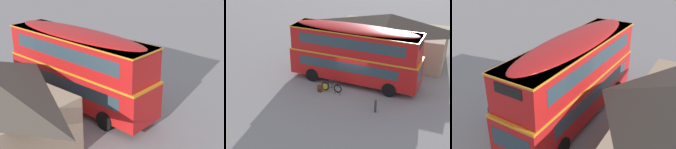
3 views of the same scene
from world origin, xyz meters
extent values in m
plane|color=gray|center=(0.00, 0.00, 0.00)|extent=(120.00, 120.00, 0.00)
cylinder|color=black|center=(3.17, 1.71, 0.55)|extent=(1.11, 0.34, 1.10)
cylinder|color=black|center=(3.03, -0.67, 0.55)|extent=(1.11, 0.34, 1.10)
cylinder|color=black|center=(-3.35, 2.08, 0.55)|extent=(1.11, 0.34, 1.10)
cylinder|color=black|center=(-3.49, -0.29, 0.55)|extent=(1.11, 0.34, 1.10)
cube|color=red|center=(-0.16, 0.71, 1.52)|extent=(10.66, 3.10, 2.10)
cube|color=orange|center=(-0.16, 0.71, 2.60)|extent=(10.68, 3.13, 0.12)
cube|color=red|center=(-0.16, 0.71, 3.58)|extent=(10.34, 3.04, 1.90)
ellipsoid|color=red|center=(-0.16, 0.71, 4.61)|extent=(10.13, 2.97, 0.36)
cube|color=#2D424C|center=(5.08, 0.41, 1.77)|extent=(0.18, 2.05, 0.90)
cube|color=black|center=(4.94, 0.41, 4.10)|extent=(0.14, 1.38, 0.44)
cube|color=#2D424C|center=(-0.43, -0.52, 1.82)|extent=(8.21, 0.51, 0.76)
cube|color=#2D424C|center=(-0.23, -0.50, 3.73)|extent=(8.63, 0.54, 0.80)
cube|color=#2D424C|center=(-0.29, 1.96, 1.82)|extent=(8.21, 0.51, 0.76)
cube|color=#2D424C|center=(-0.09, 1.92, 3.73)|extent=(8.63, 0.54, 0.80)
cube|color=orange|center=(-0.16, 0.71, 4.49)|extent=(10.45, 3.12, 0.08)
torus|color=black|center=(-0.81, -1.46, 0.34)|extent=(0.68, 0.12, 0.68)
torus|color=black|center=(-1.85, -1.40, 0.34)|extent=(0.68, 0.12, 0.68)
cylinder|color=#B2B2B7|center=(-0.81, -1.46, 0.34)|extent=(0.06, 0.10, 0.05)
cylinder|color=#B2B2B7|center=(-1.85, -1.40, 0.34)|extent=(0.06, 0.10, 0.05)
cylinder|color=black|center=(-1.09, -1.44, 0.61)|extent=(0.47, 0.06, 0.68)
cylinder|color=black|center=(-1.16, -1.44, 0.93)|extent=(0.58, 0.07, 0.05)
cylinder|color=black|center=(-1.38, -1.43, 0.60)|extent=(0.18, 0.05, 0.65)
cylinder|color=black|center=(-1.58, -1.42, 0.31)|extent=(0.55, 0.06, 0.09)
cylinder|color=black|center=(-1.65, -1.41, 0.63)|extent=(0.42, 0.05, 0.60)
cylinder|color=black|center=(-0.84, -1.46, 0.64)|extent=(0.09, 0.04, 0.60)
cylinder|color=black|center=(-0.87, -1.46, 0.99)|extent=(0.05, 0.46, 0.03)
ellipsoid|color=black|center=(-1.47, -1.42, 0.95)|extent=(0.26, 0.11, 0.06)
cube|color=yellow|center=(-1.84, -1.56, 0.36)|extent=(0.29, 0.15, 0.32)
cylinder|color=green|center=(-1.09, -1.44, 0.61)|extent=(0.07, 0.07, 0.18)
cube|color=#592D19|center=(-2.15, -1.82, 0.27)|extent=(0.36, 0.33, 0.54)
ellipsoid|color=#592D19|center=(-2.15, -1.82, 0.54)|extent=(0.35, 0.31, 0.10)
cube|color=#3E2011|center=(-2.19, -1.95, 0.19)|extent=(0.22, 0.10, 0.19)
cylinder|color=black|center=(-2.03, -1.72, 0.27)|extent=(0.04, 0.04, 0.43)
cylinder|color=black|center=(-2.19, -1.67, 0.27)|extent=(0.04, 0.04, 0.43)
cylinder|color=green|center=(-0.88, -1.76, 0.10)|extent=(0.07, 0.07, 0.20)
cylinder|color=black|center=(-0.88, -1.76, 0.21)|extent=(0.04, 0.04, 0.03)
cylinder|color=#338CBF|center=(-0.51, -1.83, 0.10)|extent=(0.07, 0.07, 0.21)
cylinder|color=black|center=(-0.51, -1.83, 0.22)|extent=(0.04, 0.04, 0.03)
cube|color=#3D2319|center=(1.27, 4.16, 1.05)|extent=(1.10, 0.07, 2.10)
cube|color=#2D424C|center=(-1.30, 4.23, 1.64)|extent=(1.10, 0.07, 0.90)
cylinder|color=#333338|center=(2.65, -3.20, 0.42)|extent=(0.16, 0.16, 0.85)
sphere|color=#333338|center=(2.65, -3.20, 0.89)|extent=(0.16, 0.16, 0.16)
camera|label=1|loc=(-13.37, 14.02, 9.53)|focal=52.57mm
camera|label=2|loc=(7.14, -22.59, 12.37)|focal=52.98mm
camera|label=3|loc=(11.50, 6.42, 8.97)|focal=42.68mm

